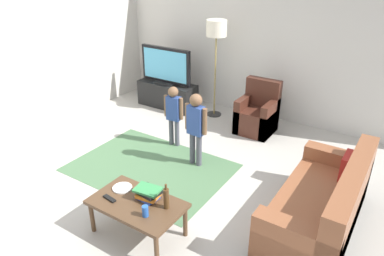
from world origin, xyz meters
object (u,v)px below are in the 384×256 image
floor_lamp (216,34)px  child_near_tv (174,111)px  soda_can (145,211)px  couch (325,208)px  tv_stand (167,95)px  bottle (166,198)px  tv_remote (110,198)px  coffee_table (137,206)px  child_center (196,123)px  book_stack (148,193)px  plate (122,188)px  tv (166,66)px  armchair (258,115)px

floor_lamp → child_near_tv: floor_lamp is taller
soda_can → couch: bearing=41.5°
tv_stand → bottle: 3.79m
child_near_tv → tv_remote: size_ratio=5.83×
tv_stand → floor_lamp: bearing=8.6°
tv_remote → coffee_table: bearing=30.8°
tv_stand → child_near_tv: size_ratio=1.21×
child_center → book_stack: bearing=-77.6°
coffee_table → soda_can: bearing=-28.6°
coffee_table → couch: bearing=34.9°
soda_can → plate: soda_can is taller
tv → tv_remote: size_ratio=6.47×
book_stack → coffee_table: bearing=-116.0°
couch → book_stack: bearing=-147.1°
bottle → child_near_tv: bearing=123.7°
child_near_tv → soda_can: child_near_tv is taller
tv_stand → armchair: bearing=-1.1°
coffee_table → soda_can: soda_can is taller
tv → book_stack: tv is taller
plate → child_near_tv: bearing=107.7°
soda_can → plate: 0.57m
bottle → soda_can: 0.25m
child_near_tv → coffee_table: size_ratio=0.99×
couch → bottle: size_ratio=6.18×
child_near_tv → book_stack: size_ratio=3.31×
bottle → plate: bearing=180.0°
couch → bottle: 1.74m
coffee_table → tv_remote: size_ratio=5.88×
tv_remote → tv_stand: bearing=124.5°
child_center → bottle: (0.58, -1.47, -0.12)m
coffee_table → tv_stand: bearing=121.7°
floor_lamp → bottle: (1.25, -3.19, -1.00)m
armchair → plate: armchair is taller
tv → child_center: bearing=-42.6°
tv → couch: bearing=-28.3°
child_near_tv → plate: size_ratio=4.51×
armchair → child_center: bearing=-101.1°
couch → child_near_tv: child_near_tv is taller
couch → tv_stand: bearing=151.4°
tv_stand → plate: 3.45m
tv → floor_lamp: size_ratio=0.62×
tv_remote → couch: bearing=40.9°
armchair → child_center: child_center is taller
couch → plate: size_ratio=8.18×
tv_remote → plate: plate is taller
tv → child_center: 2.28m
couch → plate: 2.25m
couch → tv_remote: bearing=-146.6°
tv → coffee_table: 3.70m
armchair → soda_can: (0.18, -3.22, 0.18)m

